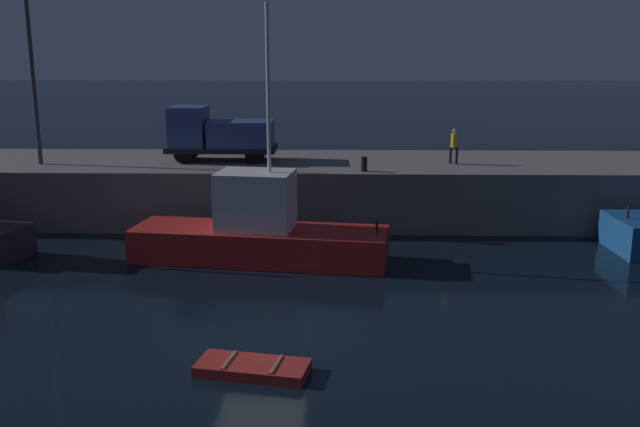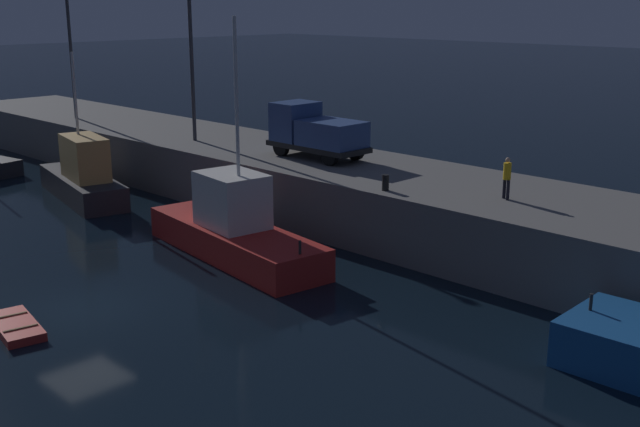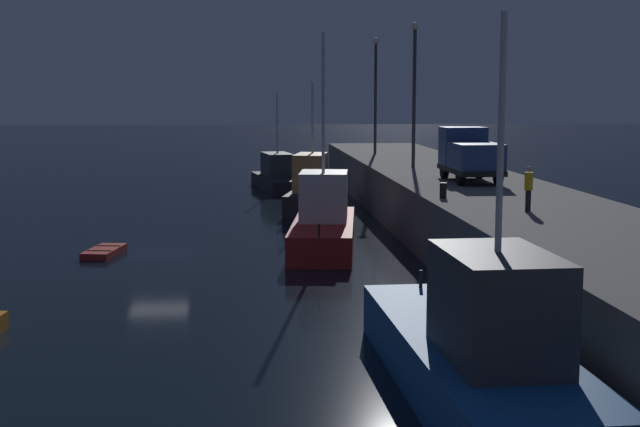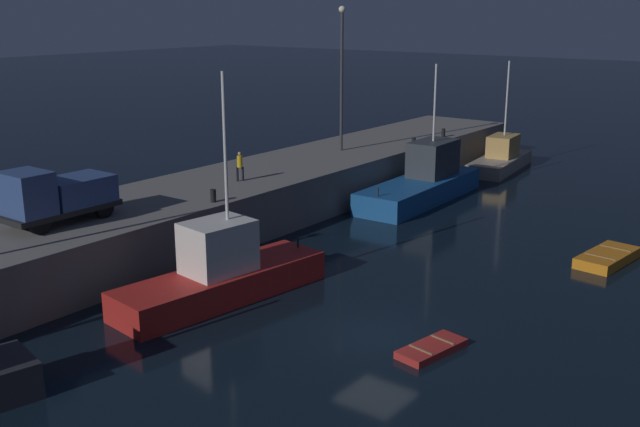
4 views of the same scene
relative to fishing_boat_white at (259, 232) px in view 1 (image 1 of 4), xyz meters
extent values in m
plane|color=black|center=(0.78, -7.27, -1.12)|extent=(320.00, 320.00, 0.00)
cube|color=slate|center=(0.78, 7.34, 0.22)|extent=(72.91, 7.24, 2.67)
cube|color=red|center=(0.03, 0.00, -0.49)|extent=(9.89, 3.91, 1.25)
cube|color=silver|center=(-0.09, 0.01, 1.21)|extent=(3.01, 2.43, 2.16)
cylinder|color=silver|center=(0.45, -0.06, 5.32)|extent=(0.14, 0.14, 6.05)
cylinder|color=#262626|center=(4.42, -0.60, 0.38)|extent=(0.10, 0.10, 0.50)
cylinder|color=#262626|center=(14.36, 1.46, 0.49)|extent=(0.10, 0.10, 0.50)
cube|color=#B22823|center=(0.86, -9.54, -0.98)|extent=(2.93, 1.64, 0.28)
cube|color=olive|center=(1.46, -9.66, -0.82)|extent=(0.27, 1.04, 0.04)
cube|color=olive|center=(0.26, -9.43, -0.82)|extent=(0.27, 1.04, 0.04)
cylinder|color=#38383D|center=(-10.72, 6.12, 5.43)|extent=(0.20, 0.20, 7.76)
cylinder|color=black|center=(-4.13, 6.40, 2.01)|extent=(0.90, 0.28, 0.90)
cylinder|color=black|center=(-4.13, 8.17, 2.01)|extent=(0.90, 0.28, 0.90)
cylinder|color=black|center=(-0.85, 6.40, 2.01)|extent=(0.90, 0.28, 0.90)
cylinder|color=black|center=(-0.85, 8.17, 2.01)|extent=(0.90, 0.28, 0.90)
cube|color=black|center=(-2.49, 7.28, 2.13)|extent=(5.13, 2.11, 0.25)
cube|color=#334C84|center=(-4.03, 7.28, 3.18)|extent=(1.64, 2.10, 1.85)
cube|color=#334C84|center=(-1.57, 7.29, 2.85)|extent=(2.97, 2.10, 1.19)
cylinder|color=black|center=(8.44, 6.48, 1.94)|extent=(0.13, 0.13, 0.77)
cylinder|color=black|center=(8.18, 6.64, 1.94)|extent=(0.13, 0.13, 0.77)
cylinder|color=yellow|center=(8.31, 6.56, 2.65)|extent=(0.41, 0.41, 0.64)
sphere|color=tan|center=(8.31, 6.56, 3.08)|extent=(0.19, 0.19, 0.19)
cylinder|color=black|center=(4.12, 4.44, 1.87)|extent=(0.28, 0.28, 0.64)
camera|label=1|loc=(2.90, -25.52, 6.75)|focal=39.32mm
camera|label=2|loc=(23.62, -19.05, 8.88)|focal=44.05mm
camera|label=3|loc=(38.60, -3.57, 5.73)|focal=49.30mm
camera|label=4|loc=(-21.02, -21.06, 10.77)|focal=42.01mm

